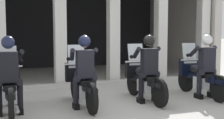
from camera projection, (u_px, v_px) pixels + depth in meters
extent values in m
plane|color=#A8A59E|center=(82.00, 83.00, 10.06)|extent=(80.00, 80.00, 0.00)
cube|color=black|center=(59.00, 30.00, 14.39)|extent=(9.75, 0.24, 3.39)
cube|color=#BCB7AD|center=(178.00, 30.00, 13.73)|extent=(0.30, 5.34, 3.39)
cube|color=silver|center=(0.00, 38.00, 9.03)|extent=(0.35, 0.36, 2.95)
cube|color=silver|center=(60.00, 37.00, 9.63)|extent=(0.35, 0.36, 2.95)
cube|color=silver|center=(113.00, 37.00, 10.24)|extent=(0.35, 0.36, 2.95)
cube|color=silver|center=(160.00, 36.00, 10.84)|extent=(0.35, 0.36, 2.95)
cube|color=silver|center=(203.00, 36.00, 11.45)|extent=(0.35, 0.36, 2.95)
cube|color=#B7B5AD|center=(92.00, 83.00, 9.60)|extent=(9.35, 0.24, 0.12)
cylinder|color=black|center=(8.00, 91.00, 7.06)|extent=(0.09, 0.64, 0.64)
cylinder|color=black|center=(11.00, 105.00, 5.76)|extent=(0.09, 0.64, 0.64)
cube|color=black|center=(8.00, 82.00, 7.05)|extent=(0.14, 0.44, 0.08)
cube|color=silver|center=(9.00, 95.00, 6.36)|extent=(0.28, 0.44, 0.28)
cube|color=black|center=(9.00, 89.00, 6.39)|extent=(0.18, 1.24, 0.16)
ellipsoid|color=#1E2338|center=(8.00, 78.00, 6.58)|extent=(0.26, 0.48, 0.22)
cube|color=black|center=(9.00, 87.00, 6.22)|extent=(0.24, 0.52, 0.10)
cube|color=black|center=(10.00, 95.00, 5.80)|extent=(0.16, 0.48, 0.10)
cylinder|color=silver|center=(8.00, 81.00, 6.99)|extent=(0.05, 0.24, 0.53)
cube|color=black|center=(8.00, 75.00, 6.92)|extent=(0.52, 0.16, 0.44)
sphere|color=silver|center=(8.00, 74.00, 7.01)|extent=(0.18, 0.18, 0.18)
cube|color=silver|center=(7.00, 58.00, 6.86)|extent=(0.40, 0.14, 0.54)
cylinder|color=silver|center=(8.00, 67.00, 6.80)|extent=(0.62, 0.04, 0.04)
cylinder|color=silver|center=(17.00, 108.00, 6.09)|extent=(0.07, 0.55, 0.07)
cube|color=black|center=(9.00, 67.00, 6.16)|extent=(0.36, 0.22, 0.60)
cube|color=#591414|center=(8.00, 65.00, 6.27)|extent=(0.05, 0.02, 0.32)
sphere|color=tan|center=(8.00, 44.00, 6.14)|extent=(0.21, 0.21, 0.21)
sphere|color=#191E38|center=(8.00, 42.00, 6.14)|extent=(0.26, 0.26, 0.26)
cylinder|color=black|center=(17.00, 82.00, 6.26)|extent=(0.26, 0.29, 0.17)
cylinder|color=black|center=(20.00, 95.00, 6.31)|extent=(0.12, 0.12, 0.53)
cube|color=black|center=(20.00, 111.00, 6.35)|extent=(0.11, 0.26, 0.12)
cylinder|color=black|center=(2.00, 83.00, 6.16)|extent=(0.26, 0.29, 0.17)
cube|color=black|center=(0.00, 113.00, 6.21)|extent=(0.11, 0.26, 0.12)
cylinder|color=black|center=(19.00, 56.00, 6.44)|extent=(0.19, 0.48, 0.31)
sphere|color=black|center=(21.00, 60.00, 6.66)|extent=(0.09, 0.09, 0.09)
cylinder|color=black|center=(75.00, 87.00, 7.60)|extent=(0.09, 0.64, 0.64)
cylinder|color=black|center=(92.00, 99.00, 6.30)|extent=(0.09, 0.64, 0.64)
cube|color=black|center=(75.00, 78.00, 7.58)|extent=(0.14, 0.44, 0.08)
cube|color=silver|center=(83.00, 90.00, 6.90)|extent=(0.28, 0.44, 0.28)
cube|color=black|center=(83.00, 84.00, 6.93)|extent=(0.18, 1.24, 0.16)
ellipsoid|color=#1E2338|center=(80.00, 75.00, 7.12)|extent=(0.26, 0.48, 0.22)
cube|color=black|center=(85.00, 82.00, 6.76)|extent=(0.24, 0.52, 0.10)
cube|color=black|center=(91.00, 89.00, 6.34)|extent=(0.16, 0.48, 0.10)
cylinder|color=silver|center=(76.00, 77.00, 7.53)|extent=(0.05, 0.24, 0.53)
cube|color=black|center=(76.00, 72.00, 7.46)|extent=(0.52, 0.16, 0.44)
sphere|color=silver|center=(75.00, 71.00, 7.55)|extent=(0.18, 0.18, 0.18)
cube|color=silver|center=(76.00, 56.00, 7.40)|extent=(0.40, 0.14, 0.54)
cylinder|color=silver|center=(77.00, 64.00, 7.34)|extent=(0.62, 0.04, 0.04)
cylinder|color=silver|center=(93.00, 102.00, 6.63)|extent=(0.07, 0.55, 0.07)
cube|color=black|center=(85.00, 64.00, 6.70)|extent=(0.36, 0.22, 0.60)
cube|color=#14193F|center=(83.00, 63.00, 6.81)|extent=(0.05, 0.02, 0.32)
sphere|color=tan|center=(84.00, 43.00, 6.68)|extent=(0.21, 0.21, 0.21)
sphere|color=#191E38|center=(84.00, 41.00, 6.68)|extent=(0.26, 0.26, 0.26)
cylinder|color=black|center=(91.00, 78.00, 6.80)|extent=(0.26, 0.29, 0.17)
cylinder|color=black|center=(94.00, 90.00, 6.85)|extent=(0.12, 0.12, 0.53)
cube|color=black|center=(94.00, 105.00, 6.89)|extent=(0.11, 0.26, 0.12)
cylinder|color=black|center=(78.00, 79.00, 6.70)|extent=(0.26, 0.29, 0.17)
cylinder|color=black|center=(76.00, 91.00, 6.71)|extent=(0.12, 0.12, 0.53)
cube|color=black|center=(76.00, 106.00, 6.75)|extent=(0.11, 0.26, 0.12)
cylinder|color=black|center=(92.00, 54.00, 6.98)|extent=(0.19, 0.48, 0.31)
sphere|color=black|center=(91.00, 58.00, 7.20)|extent=(0.09, 0.09, 0.09)
cylinder|color=black|center=(72.00, 55.00, 6.82)|extent=(0.19, 0.48, 0.31)
sphere|color=black|center=(68.00, 59.00, 7.02)|extent=(0.09, 0.09, 0.09)
cylinder|color=black|center=(133.00, 83.00, 8.16)|extent=(0.09, 0.64, 0.64)
cylinder|color=black|center=(159.00, 93.00, 6.85)|extent=(0.09, 0.64, 0.64)
cube|color=black|center=(133.00, 75.00, 8.14)|extent=(0.14, 0.44, 0.08)
cube|color=silver|center=(146.00, 86.00, 7.45)|extent=(0.28, 0.44, 0.28)
cube|color=black|center=(145.00, 80.00, 7.49)|extent=(0.18, 1.24, 0.16)
ellipsoid|color=black|center=(141.00, 72.00, 7.68)|extent=(0.26, 0.48, 0.22)
cube|color=black|center=(149.00, 78.00, 7.31)|extent=(0.24, 0.52, 0.10)
cube|color=black|center=(158.00, 85.00, 6.89)|extent=(0.16, 0.48, 0.10)
cylinder|color=silver|center=(134.00, 74.00, 8.08)|extent=(0.05, 0.24, 0.53)
cube|color=black|center=(135.00, 69.00, 8.01)|extent=(0.52, 0.16, 0.44)
sphere|color=silver|center=(134.00, 68.00, 8.10)|extent=(0.18, 0.18, 0.18)
cube|color=silver|center=(136.00, 54.00, 7.96)|extent=(0.40, 0.14, 0.54)
cylinder|color=silver|center=(137.00, 62.00, 7.90)|extent=(0.62, 0.04, 0.04)
cylinder|color=silver|center=(158.00, 96.00, 7.19)|extent=(0.07, 0.55, 0.07)
cube|color=black|center=(149.00, 61.00, 7.26)|extent=(0.36, 0.22, 0.60)
cube|color=#591414|center=(147.00, 60.00, 7.37)|extent=(0.05, 0.02, 0.32)
sphere|color=tan|center=(149.00, 42.00, 7.23)|extent=(0.21, 0.21, 0.21)
sphere|color=black|center=(149.00, 40.00, 7.23)|extent=(0.26, 0.26, 0.26)
cylinder|color=black|center=(154.00, 74.00, 7.35)|extent=(0.26, 0.29, 0.17)
cylinder|color=black|center=(156.00, 86.00, 7.40)|extent=(0.12, 0.12, 0.53)
cube|color=black|center=(156.00, 99.00, 7.44)|extent=(0.11, 0.26, 0.12)
cylinder|color=black|center=(143.00, 75.00, 7.26)|extent=(0.26, 0.29, 0.17)
cylinder|color=black|center=(141.00, 87.00, 7.26)|extent=(0.12, 0.12, 0.53)
cube|color=black|center=(141.00, 100.00, 7.30)|extent=(0.11, 0.26, 0.12)
cylinder|color=black|center=(153.00, 52.00, 7.53)|extent=(0.19, 0.48, 0.31)
sphere|color=black|center=(151.00, 56.00, 7.75)|extent=(0.09, 0.09, 0.09)
cylinder|color=black|center=(137.00, 53.00, 7.38)|extent=(0.19, 0.48, 0.31)
sphere|color=black|center=(131.00, 57.00, 7.57)|extent=(0.09, 0.09, 0.09)
cylinder|color=black|center=(186.00, 80.00, 8.63)|extent=(0.09, 0.64, 0.64)
cylinder|color=black|center=(220.00, 89.00, 7.32)|extent=(0.09, 0.64, 0.64)
cube|color=black|center=(186.00, 73.00, 8.61)|extent=(0.14, 0.44, 0.08)
cube|color=silver|center=(203.00, 83.00, 7.92)|extent=(0.28, 0.44, 0.28)
cube|color=black|center=(202.00, 77.00, 7.96)|extent=(0.18, 1.24, 0.16)
ellipsoid|color=black|center=(197.00, 69.00, 8.15)|extent=(0.26, 0.48, 0.22)
cube|color=black|center=(206.00, 75.00, 7.78)|extent=(0.24, 0.52, 0.10)
cube|color=black|center=(218.00, 81.00, 7.36)|extent=(0.16, 0.48, 0.10)
cylinder|color=silver|center=(187.00, 72.00, 8.55)|extent=(0.05, 0.24, 0.53)
cube|color=black|center=(189.00, 67.00, 8.48)|extent=(0.52, 0.16, 0.44)
sphere|color=silver|center=(187.00, 66.00, 8.57)|extent=(0.18, 0.18, 0.18)
cube|color=silver|center=(189.00, 53.00, 8.43)|extent=(0.40, 0.14, 0.54)
cylinder|color=silver|center=(191.00, 60.00, 8.37)|extent=(0.62, 0.04, 0.04)
cylinder|color=silver|center=(215.00, 92.00, 7.66)|extent=(0.07, 0.55, 0.07)
cube|color=black|center=(207.00, 59.00, 7.73)|extent=(0.36, 0.22, 0.60)
cube|color=black|center=(204.00, 58.00, 7.84)|extent=(0.05, 0.02, 0.32)
sphere|color=tan|center=(207.00, 41.00, 7.70)|extent=(0.21, 0.21, 0.21)
sphere|color=silver|center=(207.00, 40.00, 7.70)|extent=(0.26, 0.26, 0.26)
cylinder|color=black|center=(211.00, 72.00, 7.82)|extent=(0.26, 0.29, 0.17)
cylinder|color=black|center=(212.00, 82.00, 7.87)|extent=(0.12, 0.12, 0.53)
cube|color=black|center=(212.00, 95.00, 7.91)|extent=(0.11, 0.26, 0.12)
cylinder|color=black|center=(201.00, 72.00, 7.73)|extent=(0.26, 0.29, 0.17)
cylinder|color=black|center=(199.00, 83.00, 7.73)|extent=(0.12, 0.12, 0.53)
cube|color=black|center=(199.00, 96.00, 7.77)|extent=(0.11, 0.26, 0.12)
cylinder|color=black|center=(209.00, 51.00, 8.00)|extent=(0.19, 0.48, 0.31)
sphere|color=black|center=(205.00, 55.00, 8.22)|extent=(0.09, 0.09, 0.09)
cylinder|color=black|center=(194.00, 51.00, 7.85)|extent=(0.19, 0.48, 0.31)
sphere|color=black|center=(188.00, 55.00, 8.04)|extent=(0.09, 0.09, 0.09)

